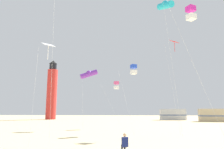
% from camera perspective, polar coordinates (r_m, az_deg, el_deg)
% --- Properties ---
extents(kite_flyer_standing, '(0.44, 0.56, 1.16)m').
position_cam_1_polar(kite_flyer_standing, '(12.32, 3.47, -18.32)').
color(kite_flyer_standing, navy).
rests_on(kite_flyer_standing, ground).
extents(kite_box_rainbow, '(3.19, 2.64, 6.70)m').
position_cam_1_polar(kite_box_rainbow, '(30.72, 1.21, -2.98)').
color(kite_box_rainbow, silver).
rests_on(kite_box_rainbow, ground).
extents(kite_box_magenta, '(3.16, 2.37, 10.73)m').
position_cam_1_polar(kite_box_magenta, '(18.45, 20.92, 15.50)').
color(kite_box_magenta, silver).
rests_on(kite_box_magenta, ground).
extents(kite_diamond_scarlet, '(1.74, 1.74, 10.30)m').
position_cam_1_polar(kite_diamond_scarlet, '(24.53, 16.76, 7.71)').
color(kite_diamond_scarlet, silver).
rests_on(kite_diamond_scarlet, ground).
extents(kite_tube_violet, '(2.58, 1.82, 8.18)m').
position_cam_1_polar(kite_tube_violet, '(29.20, -6.39, 0.15)').
color(kite_tube_violet, silver).
rests_on(kite_tube_violet, ground).
extents(kite_tube_cyan, '(1.75, 2.57, 14.13)m').
position_cam_1_polar(kite_tube_cyan, '(23.77, 14.47, 18.02)').
color(kite_tube_cyan, silver).
rests_on(kite_tube_cyan, ground).
extents(kite_box_blue, '(2.25, 2.25, 7.78)m').
position_cam_1_polar(kite_box_blue, '(24.49, 5.97, 1.41)').
color(kite_box_blue, silver).
rests_on(kite_box_blue, ground).
extents(kite_diamond_white, '(1.66, 1.66, 7.72)m').
position_cam_1_polar(kite_diamond_white, '(17.08, -17.33, 6.97)').
color(kite_diamond_white, silver).
rests_on(kite_diamond_white, ground).
extents(lighthouse_distant, '(2.80, 2.80, 16.80)m').
position_cam_1_polar(lighthouse_distant, '(61.23, -16.25, -4.43)').
color(lighthouse_distant, red).
rests_on(lighthouse_distant, ground).
extents(rv_van_silver, '(6.60, 2.82, 2.80)m').
position_cam_1_polar(rv_van_silver, '(57.27, 16.40, -10.54)').
color(rv_van_silver, '#B7BABF').
rests_on(rv_van_silver, ground).
extents(rv_van_tan, '(6.60, 2.81, 2.80)m').
position_cam_1_polar(rv_van_tan, '(52.22, 26.37, -10.02)').
color(rv_van_tan, '#C6B28C').
rests_on(rv_van_tan, ground).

